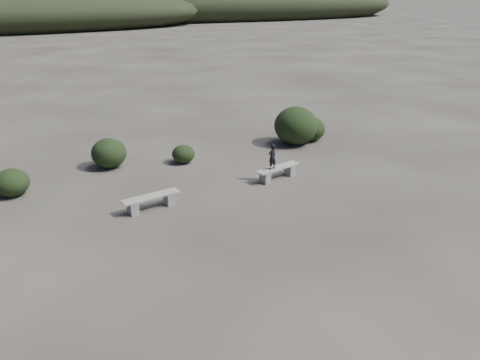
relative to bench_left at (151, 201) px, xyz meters
name	(u,v)px	position (x,y,z in m)	size (l,w,h in m)	color
ground	(281,282)	(1.68, -4.95, -0.27)	(1200.00, 1200.00, 0.00)	#2E2A24
bench_left	(151,201)	(0.00, 0.00, 0.00)	(1.81, 0.70, 0.44)	slate
bench_right	(278,172)	(4.63, 0.62, 0.00)	(1.79, 0.79, 0.44)	slate
seated_person	(272,157)	(4.35, 0.55, 0.61)	(0.32, 0.21, 0.88)	black
shrub_a	(12,182)	(-3.77, 2.84, 0.17)	(1.08, 1.08, 0.88)	black
shrub_b	(109,153)	(-0.49, 4.22, 0.28)	(1.28, 1.28, 1.10)	black
shrub_c	(183,154)	(2.16, 3.57, 0.08)	(0.87, 0.87, 0.69)	black
shrub_d	(296,126)	(7.26, 3.89, 0.54)	(1.84, 1.84, 1.61)	black
shrub_e	(311,129)	(8.14, 4.07, 0.25)	(1.25, 1.25, 1.04)	black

